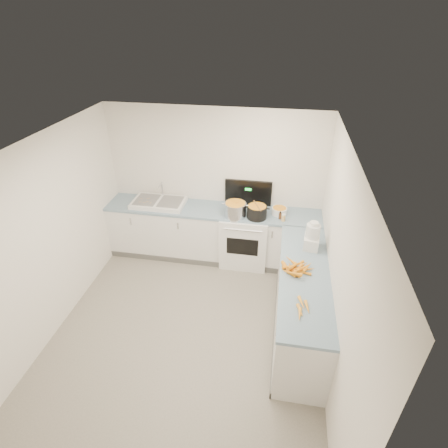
% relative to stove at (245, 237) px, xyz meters
% --- Properties ---
extents(floor, '(3.50, 4.00, 0.00)m').
position_rel_stove_xyz_m(floor, '(-0.55, -1.69, -0.47)').
color(floor, gray).
rests_on(floor, ground).
extents(ceiling, '(3.50, 4.00, 0.00)m').
position_rel_stove_xyz_m(ceiling, '(-0.55, -1.69, 2.03)').
color(ceiling, white).
rests_on(ceiling, ground).
extents(wall_back, '(3.50, 0.00, 2.50)m').
position_rel_stove_xyz_m(wall_back, '(-0.55, 0.31, 0.78)').
color(wall_back, white).
rests_on(wall_back, ground).
extents(wall_front, '(3.50, 0.00, 2.50)m').
position_rel_stove_xyz_m(wall_front, '(-0.55, -3.69, 0.78)').
color(wall_front, white).
rests_on(wall_front, ground).
extents(wall_left, '(0.00, 4.00, 2.50)m').
position_rel_stove_xyz_m(wall_left, '(-2.30, -1.69, 0.78)').
color(wall_left, white).
rests_on(wall_left, ground).
extents(wall_right, '(0.00, 4.00, 2.50)m').
position_rel_stove_xyz_m(wall_right, '(1.20, -1.69, 0.78)').
color(wall_right, white).
rests_on(wall_right, ground).
extents(counter_back, '(3.50, 0.62, 0.94)m').
position_rel_stove_xyz_m(counter_back, '(-0.55, 0.01, -0.00)').
color(counter_back, white).
rests_on(counter_back, ground).
extents(counter_right, '(0.62, 2.20, 0.94)m').
position_rel_stove_xyz_m(counter_right, '(0.90, -1.39, -0.00)').
color(counter_right, white).
rests_on(counter_right, ground).
extents(stove, '(0.76, 0.65, 1.36)m').
position_rel_stove_xyz_m(stove, '(0.00, 0.00, 0.00)').
color(stove, white).
rests_on(stove, ground).
extents(sink, '(0.86, 0.52, 0.31)m').
position_rel_stove_xyz_m(sink, '(-1.45, 0.02, 0.50)').
color(sink, white).
rests_on(sink, counter_back).
extents(steel_pot, '(0.40, 0.40, 0.25)m').
position_rel_stove_xyz_m(steel_pot, '(-0.15, -0.14, 0.57)').
color(steel_pot, silver).
rests_on(steel_pot, stove).
extents(black_pot, '(0.38, 0.38, 0.22)m').
position_rel_stove_xyz_m(black_pot, '(0.19, -0.13, 0.56)').
color(black_pot, black).
rests_on(black_pot, stove).
extents(wooden_spoon, '(0.15, 0.32, 0.01)m').
position_rel_stove_xyz_m(wooden_spoon, '(0.19, -0.13, 0.68)').
color(wooden_spoon, '#AD7A47').
rests_on(wooden_spoon, black_pot).
extents(mixing_bowl, '(0.25, 0.25, 0.11)m').
position_rel_stove_xyz_m(mixing_bowl, '(0.53, 0.04, 0.52)').
color(mixing_bowl, white).
rests_on(mixing_bowl, counter_back).
extents(extract_bottle, '(0.04, 0.04, 0.10)m').
position_rel_stove_xyz_m(extract_bottle, '(0.54, -0.11, 0.52)').
color(extract_bottle, '#593319').
rests_on(extract_bottle, counter_back).
extents(spice_jar, '(0.06, 0.06, 0.10)m').
position_rel_stove_xyz_m(spice_jar, '(0.60, -0.16, 0.52)').
color(spice_jar, '#E5B266').
rests_on(spice_jar, counter_back).
extents(food_processor, '(0.22, 0.26, 0.40)m').
position_rel_stove_xyz_m(food_processor, '(0.98, -0.81, 0.64)').
color(food_processor, white).
rests_on(food_processor, counter_right).
extents(carrot_pile, '(0.42, 0.40, 0.10)m').
position_rel_stove_xyz_m(carrot_pile, '(0.77, -1.35, 0.50)').
color(carrot_pile, orange).
rests_on(carrot_pile, counter_right).
extents(peeled_carrots, '(0.16, 0.36, 0.04)m').
position_rel_stove_xyz_m(peeled_carrots, '(0.85, -2.00, 0.49)').
color(peeled_carrots, '#FFA126').
rests_on(peeled_carrots, counter_right).
extents(peelings, '(0.25, 0.20, 0.01)m').
position_rel_stove_xyz_m(peelings, '(-1.65, -0.01, 0.54)').
color(peelings, tan).
rests_on(peelings, sink).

